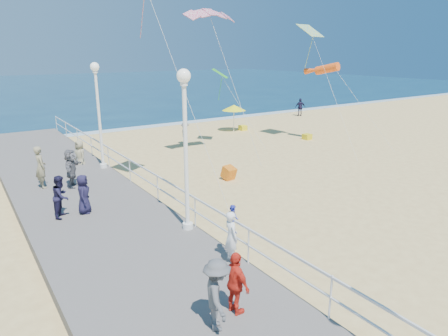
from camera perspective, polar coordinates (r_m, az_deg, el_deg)
ground at (r=17.02m, az=10.86°, el=-5.42°), size 160.00×160.00×0.00m
ocean at (r=77.15m, az=-25.99°, el=10.12°), size 160.00×90.00×0.05m
surf_line at (r=34.10m, az=-14.17°, el=5.38°), size 160.00×1.20×0.04m
boardwalk at (r=13.16m, az=-13.52°, el=-11.39°), size 5.00×44.00×0.40m
railing at (r=13.66m, az=-4.17°, el=-5.06°), size 0.05×42.00×0.55m
lamp_post_mid at (r=12.83m, az=-5.55°, el=4.74°), size 0.44×0.44×5.32m
lamp_post_far at (r=21.09m, az=-17.55°, el=8.61°), size 0.44×0.44×5.32m
woman_holding_toddler at (r=11.47m, az=1.05°, el=-9.81°), size 0.45×0.61×1.54m
toddler_held at (r=11.46m, az=1.25°, el=-7.18°), size 0.37×0.44×0.81m
spectator_2 at (r=8.95m, az=-1.00°, el=-17.65°), size 0.95×1.21×1.65m
spectator_3 at (r=9.42m, az=1.68°, el=-16.16°), size 0.43×0.91×1.52m
spectator_4 at (r=15.69m, az=-19.43°, el=-3.52°), size 0.73×0.86×1.48m
spectator_5 at (r=18.85m, az=-20.99°, el=-0.04°), size 1.25×1.63×1.72m
spectator_6 at (r=19.25m, az=-24.73°, el=0.11°), size 0.53×0.74×1.88m
spectator_7 at (r=15.62m, az=-22.25°, el=-3.77°), size 0.91×0.96×1.56m
beach_walker_a at (r=27.69m, az=-5.57°, el=4.94°), size 0.96×1.17×1.57m
beach_walker_b at (r=40.82m, az=10.84°, el=8.52°), size 1.10×0.87×1.74m
beach_walker_c at (r=22.75m, az=-19.84°, el=1.67°), size 0.68×0.91×1.68m
box_kite at (r=20.03m, az=0.69°, el=-0.86°), size 0.65×0.78×0.74m
beach_umbrella at (r=32.08m, az=1.42°, el=8.61°), size 1.90×1.90×2.14m
beach_chair_left at (r=32.83m, az=2.70°, el=5.75°), size 0.55×0.55×0.40m
beach_chair_right at (r=29.94m, az=11.78°, el=4.39°), size 0.55×0.55×0.40m
kite_parafoil at (r=22.85m, az=-1.96°, el=21.38°), size 2.92×0.94×0.65m
kite_windsock at (r=28.41m, az=14.53°, el=13.58°), size 1.04×2.84×1.12m
kite_diamond_multi at (r=28.46m, az=12.22°, el=18.64°), size 1.76×1.58×0.84m
kite_diamond_green at (r=26.91m, az=-0.57°, el=13.36°), size 1.47×1.49×0.60m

